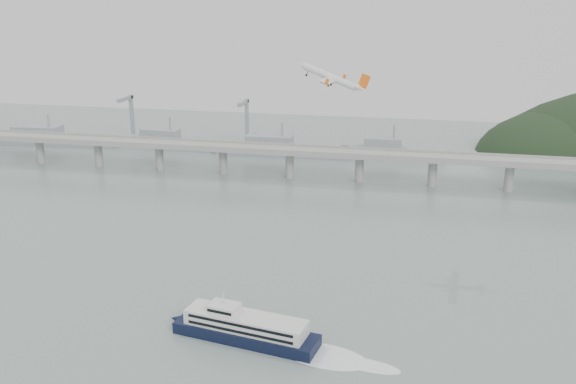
# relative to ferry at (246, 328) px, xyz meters

# --- Properties ---
(ground) EXTENTS (900.00, 900.00, 0.00)m
(ground) POSITION_rel_ferry_xyz_m (0.55, 17.99, -4.73)
(ground) COLOR slate
(ground) RESTS_ON ground
(bridge) EXTENTS (800.00, 22.00, 23.90)m
(bridge) POSITION_rel_ferry_xyz_m (-0.60, 217.99, 12.92)
(bridge) COLOR gray
(bridge) RESTS_ON ground
(distant_fleet) EXTENTS (453.00, 60.90, 40.00)m
(distant_fleet) POSITION_rel_ferry_xyz_m (-154.80, 283.07, 1.49)
(distant_fleet) COLOR gray
(distant_fleet) RESTS_ON ground
(ferry) EXTENTS (92.07, 27.17, 17.44)m
(ferry) POSITION_rel_ferry_xyz_m (0.00, 0.00, 0.00)
(ferry) COLOR black
(ferry) RESTS_ON ground
(airliner) EXTENTS (36.62, 33.38, 15.03)m
(airliner) POSITION_rel_ferry_xyz_m (16.85, 98.41, 82.06)
(airliner) COLOR white
(airliner) RESTS_ON ground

